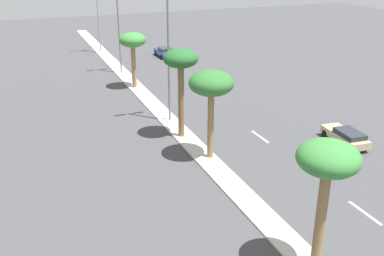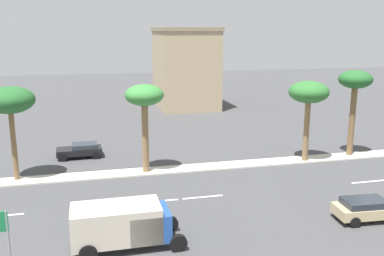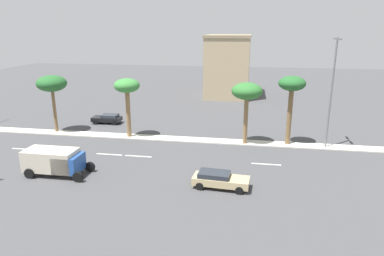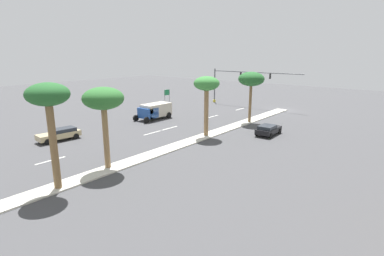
{
  "view_description": "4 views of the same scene",
  "coord_description": "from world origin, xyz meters",
  "px_view_note": "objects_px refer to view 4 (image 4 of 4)",
  "views": [
    {
      "loc": [
        -12.48,
        7.55,
        15.13
      ],
      "look_at": [
        -0.42,
        37.6,
        1.95
      ],
      "focal_mm": 41.46,
      "sensor_mm": 36.0,
      "label": 1
    },
    {
      "loc": [
        32.5,
        18.02,
        11.13
      ],
      "look_at": [
        -3.25,
        26.69,
        2.65
      ],
      "focal_mm": 40.24,
      "sensor_mm": 36.0,
      "label": 2
    },
    {
      "loc": [
        37.77,
        36.15,
        12.62
      ],
      "look_at": [
        3.56,
        30.32,
        2.53
      ],
      "focal_mm": 32.4,
      "sensor_mm": 36.0,
      "label": 3
    },
    {
      "loc": [
        -20.48,
        49.99,
        9.56
      ],
      "look_at": [
        -3.44,
        29.11,
        2.87
      ],
      "focal_mm": 28.2,
      "sensor_mm": 36.0,
      "label": 4
    }
  ],
  "objects_px": {
    "palm_tree_inboard": "(207,86)",
    "palm_tree_leading": "(103,101)",
    "sedan_tan_leading": "(60,134)",
    "box_truck": "(154,111)",
    "traffic_signal_gantry": "(235,81)",
    "directional_road_sign": "(167,96)",
    "sedan_black_trailing": "(268,129)",
    "palm_tree_mid": "(251,80)",
    "palm_tree_near": "(48,100)"
  },
  "relations": [
    {
      "from": "palm_tree_inboard",
      "to": "palm_tree_leading",
      "type": "xyz_separation_m",
      "value": [
        0.27,
        13.66,
        -0.06
      ]
    },
    {
      "from": "sedan_black_trailing",
      "to": "traffic_signal_gantry",
      "type": "bearing_deg",
      "value": -48.03
    },
    {
      "from": "palm_tree_inboard",
      "to": "sedan_black_trailing",
      "type": "bearing_deg",
      "value": -137.43
    },
    {
      "from": "directional_road_sign",
      "to": "palm_tree_inboard",
      "type": "relative_size",
      "value": 0.53
    },
    {
      "from": "traffic_signal_gantry",
      "to": "palm_tree_leading",
      "type": "xyz_separation_m",
      "value": [
        -9.17,
        35.37,
        1.45
      ]
    },
    {
      "from": "traffic_signal_gantry",
      "to": "directional_road_sign",
      "type": "xyz_separation_m",
      "value": [
        4.88,
        13.4,
        -1.79
      ]
    },
    {
      "from": "palm_tree_leading",
      "to": "traffic_signal_gantry",
      "type": "bearing_deg",
      "value": -75.46
    },
    {
      "from": "sedan_black_trailing",
      "to": "palm_tree_near",
      "type": "bearing_deg",
      "value": 77.51
    },
    {
      "from": "sedan_tan_leading",
      "to": "palm_tree_mid",
      "type": "bearing_deg",
      "value": -119.55
    },
    {
      "from": "palm_tree_leading",
      "to": "palm_tree_near",
      "type": "bearing_deg",
      "value": 97.28
    },
    {
      "from": "directional_road_sign",
      "to": "traffic_signal_gantry",
      "type": "bearing_deg",
      "value": -109.99
    },
    {
      "from": "directional_road_sign",
      "to": "sedan_black_trailing",
      "type": "distance_m",
      "value": 20.2
    },
    {
      "from": "traffic_signal_gantry",
      "to": "box_truck",
      "type": "xyz_separation_m",
      "value": [
        2.12,
        19.1,
        -3.11
      ]
    },
    {
      "from": "palm_tree_inboard",
      "to": "palm_tree_near",
      "type": "relative_size",
      "value": 0.91
    },
    {
      "from": "palm_tree_mid",
      "to": "palm_tree_inboard",
      "type": "relative_size",
      "value": 1.01
    },
    {
      "from": "directional_road_sign",
      "to": "sedan_tan_leading",
      "type": "xyz_separation_m",
      "value": [
        -2.57,
        20.18,
        -1.89
      ]
    },
    {
      "from": "traffic_signal_gantry",
      "to": "palm_tree_inboard",
      "type": "bearing_deg",
      "value": 113.51
    },
    {
      "from": "directional_road_sign",
      "to": "sedan_black_trailing",
      "type": "height_order",
      "value": "directional_road_sign"
    },
    {
      "from": "palm_tree_inboard",
      "to": "sedan_tan_leading",
      "type": "xyz_separation_m",
      "value": [
        11.75,
        11.87,
        -5.19
      ]
    },
    {
      "from": "palm_tree_near",
      "to": "sedan_tan_leading",
      "type": "height_order",
      "value": "palm_tree_near"
    },
    {
      "from": "sedan_tan_leading",
      "to": "box_truck",
      "type": "xyz_separation_m",
      "value": [
        -0.18,
        -14.48,
        0.58
      ]
    },
    {
      "from": "sedan_tan_leading",
      "to": "palm_tree_leading",
      "type": "bearing_deg",
      "value": 171.12
    },
    {
      "from": "palm_tree_near",
      "to": "palm_tree_leading",
      "type": "bearing_deg",
      "value": -82.72
    },
    {
      "from": "traffic_signal_gantry",
      "to": "palm_tree_near",
      "type": "relative_size",
      "value": 2.35
    },
    {
      "from": "palm_tree_leading",
      "to": "palm_tree_mid",
      "type": "bearing_deg",
      "value": -91.83
    },
    {
      "from": "palm_tree_near",
      "to": "box_truck",
      "type": "xyz_separation_m",
      "value": [
        11.9,
        -20.99,
        -5.19
      ]
    },
    {
      "from": "directional_road_sign",
      "to": "sedan_black_trailing",
      "type": "bearing_deg",
      "value": 170.74
    },
    {
      "from": "sedan_black_trailing",
      "to": "sedan_tan_leading",
      "type": "xyz_separation_m",
      "value": [
        17.27,
        16.94,
        0.03
      ]
    },
    {
      "from": "palm_tree_inboard",
      "to": "palm_tree_leading",
      "type": "bearing_deg",
      "value": 88.87
    },
    {
      "from": "palm_tree_mid",
      "to": "palm_tree_near",
      "type": "bearing_deg",
      "value": 89.71
    },
    {
      "from": "sedan_tan_leading",
      "to": "directional_road_sign",
      "type": "bearing_deg",
      "value": -82.73
    },
    {
      "from": "palm_tree_inboard",
      "to": "palm_tree_near",
      "type": "height_order",
      "value": "palm_tree_near"
    },
    {
      "from": "traffic_signal_gantry",
      "to": "sedan_tan_leading",
      "type": "relative_size",
      "value": 3.81
    },
    {
      "from": "palm_tree_leading",
      "to": "box_truck",
      "type": "height_order",
      "value": "palm_tree_leading"
    },
    {
      "from": "palm_tree_near",
      "to": "box_truck",
      "type": "height_order",
      "value": "palm_tree_near"
    },
    {
      "from": "palm_tree_leading",
      "to": "palm_tree_inboard",
      "type": "bearing_deg",
      "value": -91.13
    },
    {
      "from": "box_truck",
      "to": "directional_road_sign",
      "type": "bearing_deg",
      "value": -64.2
    },
    {
      "from": "sedan_tan_leading",
      "to": "box_truck",
      "type": "bearing_deg",
      "value": -90.71
    },
    {
      "from": "palm_tree_mid",
      "to": "palm_tree_inboard",
      "type": "xyz_separation_m",
      "value": [
        0.47,
        9.69,
        -0.12
      ]
    },
    {
      "from": "palm_tree_mid",
      "to": "sedan_black_trailing",
      "type": "bearing_deg",
      "value": 137.57
    },
    {
      "from": "directional_road_sign",
      "to": "palm_tree_mid",
      "type": "height_order",
      "value": "palm_tree_mid"
    },
    {
      "from": "directional_road_sign",
      "to": "sedan_tan_leading",
      "type": "height_order",
      "value": "directional_road_sign"
    },
    {
      "from": "palm_tree_inboard",
      "to": "traffic_signal_gantry",
      "type": "bearing_deg",
      "value": -66.49
    },
    {
      "from": "directional_road_sign",
      "to": "palm_tree_near",
      "type": "relative_size",
      "value": 0.49
    },
    {
      "from": "traffic_signal_gantry",
      "to": "box_truck",
      "type": "height_order",
      "value": "traffic_signal_gantry"
    },
    {
      "from": "palm_tree_inboard",
      "to": "palm_tree_near",
      "type": "bearing_deg",
      "value": 91.03
    },
    {
      "from": "palm_tree_inboard",
      "to": "palm_tree_near",
      "type": "xyz_separation_m",
      "value": [
        -0.33,
        18.37,
        0.57
      ]
    },
    {
      "from": "sedan_tan_leading",
      "to": "sedan_black_trailing",
      "type": "bearing_deg",
      "value": -135.55
    },
    {
      "from": "traffic_signal_gantry",
      "to": "box_truck",
      "type": "relative_size",
      "value": 3.1
    },
    {
      "from": "palm_tree_inboard",
      "to": "directional_road_sign",
      "type": "bearing_deg",
      "value": -30.12
    }
  ]
}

